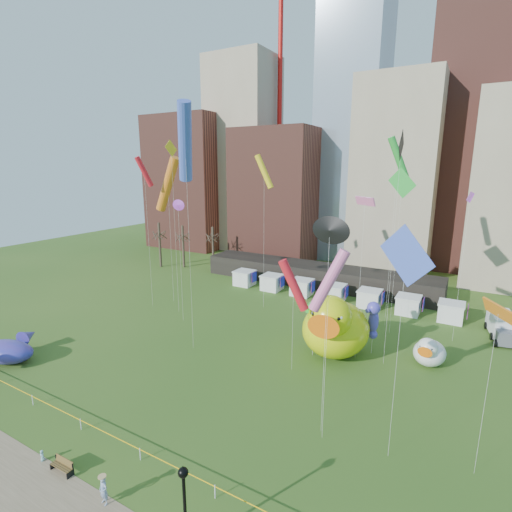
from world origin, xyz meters
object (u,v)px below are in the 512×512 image
Objects in this scene: lamppost at (184,499)px; woman at (104,491)px; toddler at (42,455)px; seahorse_green at (314,317)px; small_duck at (429,352)px; seahorse_purple at (374,317)px; box_truck at (502,326)px; big_duck at (334,326)px; whale_inflatable at (7,350)px; park_bench at (63,465)px.

woman is (-5.81, -0.24, -2.12)m from lamppost.
toddler is (-12.06, -0.03, -2.61)m from lamppost.
small_duck is at bearing 35.60° from seahorse_green.
small_duck is 5.94m from seahorse_purple.
toddler is (-9.93, -22.33, -3.78)m from seahorse_green.
seahorse_green is 1.02× the size of seahorse_purple.
lamppost is at bearing -121.53° from box_truck.
whale_inflatable is at bearing -152.16° from big_duck.
seahorse_purple is 1.15× the size of lamppost.
small_duck reaches higher than toddler.
lamppost is (0.23, -23.19, -0.20)m from big_duck.
seahorse_green is 23.88m from park_bench.
woman is at bearing -85.02° from seahorse_purple.
box_truck is (14.75, 36.83, -1.68)m from lamppost.
box_truck is at bearing 16.68° from whale_inflatable.
box_truck is at bearing 57.30° from seahorse_green.
toddler is at bearing -120.91° from small_duck.
box_truck is 45.58m from toddler.
seahorse_purple is at bearing 13.10° from whale_inflatable.
lamppost reaches higher than toddler.
small_duck is at bearing 67.74° from woman.
small_duck is 0.73× the size of seahorse_green.
seahorse_purple reaches higher than box_truck.
lamppost is at bearing -1.53° from park_bench.
big_duck is at bearing 83.24° from toddler.
seahorse_green is 7.56× the size of toddler.
box_truck reaches higher than woman.
seahorse_purple is 25.78m from lamppost.
seahorse_purple is at bearing 83.31° from lamppost.
small_duck is 2.41× the size of woman.
whale_inflatable is (-36.11, -19.68, -0.27)m from small_duck.
seahorse_green is 23.07m from woman.
big_duck is 4.10m from seahorse_purple.
whale_inflatable is 1.14× the size of box_truck.
small_duck is 33.02m from toddler.
toddler is (-2.00, -0.11, -0.07)m from park_bench.
woman reaches higher than toddler.
lamppost is 6.45× the size of toddler.
box_truck is 8.37× the size of toddler.
box_truck is (16.88, 14.53, -2.84)m from seahorse_green.
toddler is at bearing -96.65° from seahorse_purple.
whale_inflatable is (-30.78, -19.35, -2.85)m from seahorse_purple.
woman is (-20.55, -37.07, -0.44)m from box_truck.
seahorse_purple reaches higher than lamppost.
small_duck is 27.27m from lamppost.
park_bench reaches higher than toddler.
lamppost is at bearing -72.88° from seahorse_purple.
park_bench is (-13.06, -25.50, -3.54)m from seahorse_purple.
big_duck reaches higher than toddler.
toddler is at bearing -40.79° from whale_inflatable.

